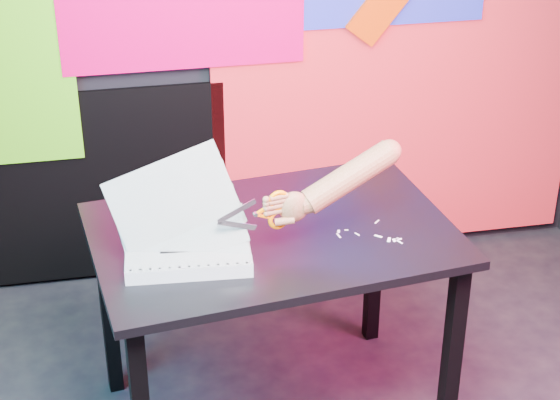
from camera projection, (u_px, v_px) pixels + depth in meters
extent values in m
cube|color=red|center=(401.00, 74.00, 3.91)|extent=(1.60, 0.02, 1.60)
cube|color=black|center=(70.00, 189.00, 3.86)|extent=(1.30, 0.02, 0.85)
cube|color=black|center=(108.00, 306.00, 3.27)|extent=(0.06, 0.06, 0.72)
cube|color=black|center=(452.00, 357.00, 3.02)|extent=(0.06, 0.06, 0.72)
cube|color=black|center=(374.00, 259.00, 3.55)|extent=(0.06, 0.06, 0.72)
cube|color=black|center=(273.00, 235.00, 2.97)|extent=(1.21, 0.89, 0.03)
cube|color=silver|center=(188.00, 251.00, 2.81)|extent=(0.39, 0.30, 0.04)
cube|color=silver|center=(188.00, 245.00, 2.80)|extent=(0.39, 0.30, 0.00)
cube|color=silver|center=(188.00, 243.00, 2.80)|extent=(0.37, 0.28, 0.11)
cube|color=silver|center=(183.00, 234.00, 2.80)|extent=(0.38, 0.24, 0.20)
cube|color=silver|center=(179.00, 218.00, 2.79)|extent=(0.40, 0.20, 0.28)
cube|color=silver|center=(174.00, 203.00, 2.78)|extent=(0.42, 0.17, 0.32)
cylinder|color=black|center=(131.00, 270.00, 2.67)|extent=(0.01, 0.01, 0.00)
cylinder|color=black|center=(140.00, 270.00, 2.68)|extent=(0.01, 0.01, 0.00)
cylinder|color=black|center=(150.00, 269.00, 2.68)|extent=(0.01, 0.01, 0.00)
cylinder|color=black|center=(160.00, 268.00, 2.68)|extent=(0.01, 0.01, 0.00)
cylinder|color=black|center=(170.00, 268.00, 2.69)|extent=(0.01, 0.01, 0.00)
cylinder|color=black|center=(179.00, 267.00, 2.69)|extent=(0.01, 0.01, 0.00)
cylinder|color=black|center=(189.00, 266.00, 2.69)|extent=(0.01, 0.01, 0.00)
cylinder|color=black|center=(199.00, 266.00, 2.70)|extent=(0.01, 0.01, 0.00)
cylinder|color=black|center=(208.00, 265.00, 2.70)|extent=(0.01, 0.01, 0.00)
cylinder|color=black|center=(218.00, 264.00, 2.70)|extent=(0.01, 0.01, 0.00)
cylinder|color=black|center=(228.00, 264.00, 2.70)|extent=(0.01, 0.01, 0.00)
cylinder|color=black|center=(237.00, 263.00, 2.71)|extent=(0.01, 0.01, 0.00)
cylinder|color=black|center=(247.00, 263.00, 2.71)|extent=(0.01, 0.01, 0.00)
cylinder|color=black|center=(132.00, 227.00, 2.89)|extent=(0.01, 0.01, 0.00)
cylinder|color=black|center=(141.00, 227.00, 2.90)|extent=(0.01, 0.01, 0.00)
cylinder|color=black|center=(150.00, 226.00, 2.90)|extent=(0.01, 0.01, 0.00)
cylinder|color=black|center=(159.00, 225.00, 2.90)|extent=(0.01, 0.01, 0.00)
cylinder|color=black|center=(168.00, 225.00, 2.90)|extent=(0.01, 0.01, 0.00)
cylinder|color=black|center=(177.00, 224.00, 2.91)|extent=(0.01, 0.01, 0.00)
cylinder|color=black|center=(186.00, 224.00, 2.91)|extent=(0.01, 0.01, 0.00)
cylinder|color=black|center=(195.00, 223.00, 2.91)|extent=(0.01, 0.01, 0.00)
cylinder|color=black|center=(204.00, 223.00, 2.92)|extent=(0.01, 0.01, 0.00)
cylinder|color=black|center=(213.00, 222.00, 2.92)|extent=(0.01, 0.01, 0.00)
cylinder|color=black|center=(222.00, 222.00, 2.92)|extent=(0.01, 0.01, 0.00)
cylinder|color=black|center=(231.00, 221.00, 2.93)|extent=(0.01, 0.01, 0.00)
cylinder|color=black|center=(240.00, 221.00, 2.93)|extent=(0.01, 0.01, 0.00)
cube|color=black|center=(158.00, 238.00, 2.83)|extent=(0.07, 0.02, 0.00)
cube|color=black|center=(194.00, 239.00, 2.83)|extent=(0.05, 0.01, 0.00)
cube|color=black|center=(175.00, 252.00, 2.76)|extent=(0.09, 0.02, 0.00)
cube|color=silver|center=(237.00, 211.00, 2.74)|extent=(0.12, 0.03, 0.06)
cube|color=silver|center=(237.00, 225.00, 2.76)|extent=(0.12, 0.03, 0.06)
cylinder|color=silver|center=(256.00, 214.00, 2.77)|extent=(0.02, 0.01, 0.01)
cube|color=#FF7C00|center=(262.00, 216.00, 2.78)|extent=(0.05, 0.02, 0.03)
cube|color=#FF7C00|center=(262.00, 210.00, 2.77)|extent=(0.05, 0.02, 0.03)
torus|color=#FF7C00|center=(278.00, 200.00, 2.78)|extent=(0.07, 0.03, 0.07)
torus|color=#FF7C00|center=(278.00, 219.00, 2.81)|extent=(0.07, 0.03, 0.07)
ellipsoid|color=#A66D50|center=(294.00, 207.00, 2.81)|extent=(0.10, 0.06, 0.10)
cylinder|color=#A66D50|center=(278.00, 211.00, 2.80)|extent=(0.08, 0.03, 0.02)
cylinder|color=#A66D50|center=(278.00, 206.00, 2.79)|extent=(0.07, 0.03, 0.02)
cylinder|color=#A66D50|center=(278.00, 201.00, 2.78)|extent=(0.06, 0.03, 0.02)
cylinder|color=#A66D50|center=(278.00, 197.00, 2.77)|extent=(0.06, 0.03, 0.02)
cylinder|color=#A66D50|center=(285.00, 221.00, 2.81)|extent=(0.06, 0.03, 0.03)
cylinder|color=#A66D50|center=(308.00, 203.00, 2.82)|extent=(0.07, 0.07, 0.07)
cylinder|color=#A66D50|center=(349.00, 177.00, 2.84)|extent=(0.31, 0.14, 0.20)
sphere|color=#A66D50|center=(389.00, 152.00, 2.86)|extent=(0.08, 0.08, 0.08)
cube|color=white|center=(378.00, 236.00, 2.93)|extent=(0.02, 0.02, 0.00)
cube|color=white|center=(357.00, 234.00, 2.94)|extent=(0.01, 0.02, 0.00)
cube|color=white|center=(396.00, 240.00, 2.91)|extent=(0.02, 0.02, 0.00)
cube|color=white|center=(346.00, 230.00, 2.97)|extent=(0.01, 0.01, 0.00)
cube|color=white|center=(339.00, 236.00, 2.93)|extent=(0.01, 0.03, 0.00)
cube|color=white|center=(397.00, 239.00, 2.91)|extent=(0.03, 0.01, 0.00)
cube|color=white|center=(339.00, 231.00, 2.96)|extent=(0.01, 0.02, 0.00)
cube|color=white|center=(400.00, 242.00, 2.90)|extent=(0.02, 0.02, 0.00)
cube|color=white|center=(389.00, 240.00, 2.91)|extent=(0.02, 0.03, 0.00)
cube|color=white|center=(377.00, 222.00, 3.01)|extent=(0.02, 0.02, 0.00)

